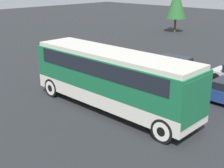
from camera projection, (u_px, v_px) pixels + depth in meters
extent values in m
plane|color=#26282B|center=(112.00, 109.00, 17.21)|extent=(120.00, 120.00, 0.00)
cube|color=silver|center=(112.00, 94.00, 16.94)|extent=(10.10, 2.46, 0.76)
cube|color=#19663D|center=(112.00, 72.00, 16.53)|extent=(10.10, 2.46, 1.78)
cube|color=black|center=(112.00, 64.00, 16.39)|extent=(8.89, 2.50, 0.80)
cube|color=beige|center=(112.00, 54.00, 16.21)|extent=(9.90, 2.26, 0.22)
cube|color=#19663D|center=(194.00, 100.00, 13.39)|extent=(0.36, 2.36, 2.03)
cylinder|color=black|center=(163.00, 131.00, 13.54)|extent=(1.12, 0.28, 1.12)
cylinder|color=silver|center=(163.00, 131.00, 13.54)|extent=(0.87, 0.30, 0.87)
cylinder|color=black|center=(163.00, 131.00, 13.54)|extent=(0.42, 0.32, 0.42)
cylinder|color=black|center=(190.00, 115.00, 15.06)|extent=(1.12, 0.28, 1.12)
cylinder|color=silver|center=(190.00, 115.00, 15.06)|extent=(0.87, 0.30, 0.87)
cylinder|color=black|center=(190.00, 115.00, 15.06)|extent=(0.42, 0.32, 0.42)
cylinder|color=black|center=(52.00, 88.00, 18.90)|extent=(1.12, 0.28, 1.12)
cylinder|color=silver|center=(52.00, 88.00, 18.90)|extent=(0.87, 0.30, 0.87)
cylinder|color=black|center=(52.00, 88.00, 18.90)|extent=(0.42, 0.32, 0.42)
cylinder|color=black|center=(80.00, 80.00, 20.42)|extent=(1.12, 0.28, 1.12)
cylinder|color=silver|center=(80.00, 80.00, 20.42)|extent=(0.87, 0.30, 0.87)
cylinder|color=black|center=(80.00, 80.00, 20.42)|extent=(0.42, 0.32, 0.42)
cylinder|color=black|center=(216.00, 78.00, 21.41)|extent=(0.72, 0.22, 0.72)
cylinder|color=black|center=(216.00, 78.00, 21.41)|extent=(0.27, 0.26, 0.27)
cylinder|color=black|center=(201.00, 96.00, 18.17)|extent=(0.65, 0.22, 0.65)
cylinder|color=black|center=(201.00, 96.00, 18.17)|extent=(0.25, 0.26, 0.25)
cylinder|color=black|center=(214.00, 90.00, 19.25)|extent=(0.65, 0.22, 0.65)
cylinder|color=black|center=(214.00, 90.00, 19.25)|extent=(0.25, 0.26, 0.25)
cube|color=maroon|center=(175.00, 68.00, 22.92)|extent=(4.52, 1.83, 0.69)
cube|color=black|center=(173.00, 60.00, 22.85)|extent=(2.35, 1.65, 0.49)
cylinder|color=black|center=(191.00, 79.00, 21.24)|extent=(0.62, 0.22, 0.62)
cylinder|color=black|center=(191.00, 79.00, 21.24)|extent=(0.24, 0.26, 0.24)
cylinder|color=black|center=(203.00, 74.00, 22.37)|extent=(0.62, 0.22, 0.62)
cylinder|color=black|center=(203.00, 74.00, 22.37)|extent=(0.24, 0.26, 0.24)
cylinder|color=black|center=(148.00, 69.00, 23.64)|extent=(0.62, 0.22, 0.62)
cylinder|color=black|center=(148.00, 69.00, 23.64)|extent=(0.24, 0.26, 0.24)
cylinder|color=black|center=(161.00, 65.00, 24.77)|extent=(0.62, 0.22, 0.62)
cylinder|color=black|center=(161.00, 65.00, 24.77)|extent=(0.24, 0.26, 0.24)
cylinder|color=brown|center=(175.00, 25.00, 41.67)|extent=(0.28, 0.28, 1.83)
cone|color=#28602D|center=(176.00, 3.00, 40.74)|extent=(2.69, 2.69, 4.03)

